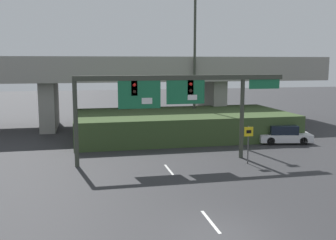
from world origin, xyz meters
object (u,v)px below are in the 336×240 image
Objects in this scene: signal_gantry at (174,93)px; speed_limit_sign at (248,139)px; parked_sedan_mid_right at (283,135)px; highway_light_pole_near at (195,41)px; parked_sedan_near_right at (244,133)px.

speed_limit_sign is at bearing -19.27° from signal_gantry.
speed_limit_sign reaches higher than parked_sedan_mid_right.
highway_light_pole_near is at bearing 140.44° from parked_sedan_mid_right.
signal_gantry is at bearing 160.73° from speed_limit_sign.
parked_sedan_near_right is at bearing 166.35° from parked_sedan_mid_right.
signal_gantry is 12.48m from highway_light_pole_near.
signal_gantry reaches higher than parked_sedan_near_right.
highway_light_pole_near reaches higher than parked_sedan_mid_right.
signal_gantry is at bearing -112.39° from highway_light_pole_near.
speed_limit_sign is at bearing -123.21° from parked_sedan_mid_right.
highway_light_pole_near is (4.51, 10.94, 3.94)m from signal_gantry.
parked_sedan_mid_right is at bearing 21.65° from signal_gantry.
speed_limit_sign is (4.57, -1.60, -2.95)m from signal_gantry.
parked_sedan_near_right is at bearing 36.26° from signal_gantry.
parked_sedan_mid_right is (2.83, -1.33, 0.02)m from parked_sedan_near_right.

